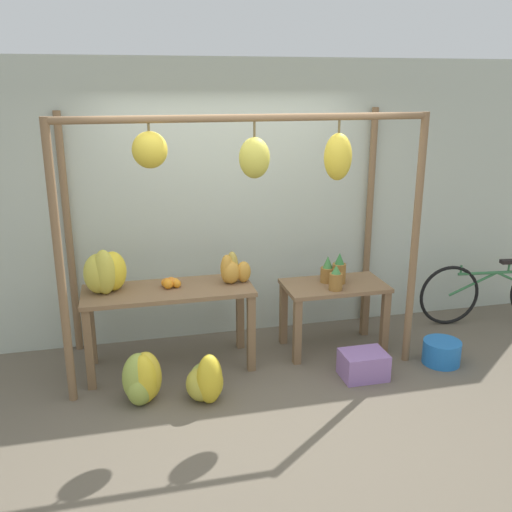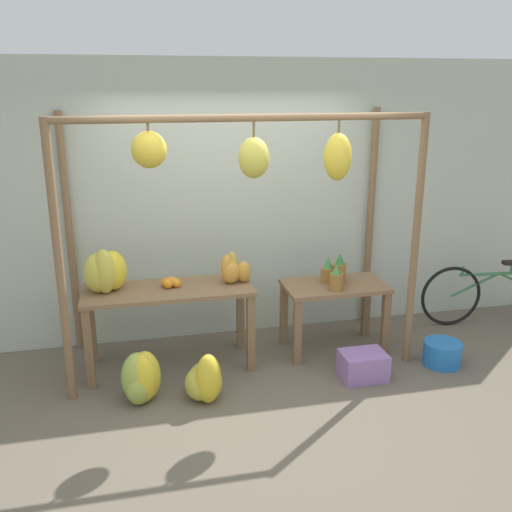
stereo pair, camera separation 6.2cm
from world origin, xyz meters
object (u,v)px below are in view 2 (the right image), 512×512
orange_pile (171,282)px  fruit_crate_white (363,365)px  papaya_pile (233,270)px  parked_bicycle (497,293)px  banana_pile_ground_left (141,379)px  banana_pile_ground_right (205,381)px  banana_pile_on_table (106,272)px  blue_bucket (442,353)px  pineapple_cluster (335,273)px

orange_pile → fruit_crate_white: orange_pile is taller
papaya_pile → parked_bicycle: bearing=3.7°
banana_pile_ground_left → parked_bicycle: bearing=11.6°
orange_pile → banana_pile_ground_right: bearing=-74.0°
banana_pile_on_table → fruit_crate_white: banana_pile_on_table is taller
blue_bucket → parked_bicycle: size_ratio=0.21×
fruit_crate_white → blue_bucket: fruit_crate_white is taller
pineapple_cluster → banana_pile_ground_left: (-1.88, -0.57, -0.60)m
banana_pile_on_table → papaya_pile: (1.13, -0.05, -0.05)m
parked_bicycle → banana_pile_on_table: bearing=-177.9°
blue_bucket → papaya_pile: size_ratio=1.09×
banana_pile_ground_left → papaya_pile: papaya_pile is taller
parked_bicycle → blue_bucket: bearing=-145.0°
banana_pile_ground_right → parked_bicycle: size_ratio=0.27×
banana_pile_on_table → pineapple_cluster: bearing=-2.1°
orange_pile → banana_pile_ground_left: 0.92m
banana_pile_ground_left → fruit_crate_white: bearing=-1.3°
fruit_crate_white → parked_bicycle: parked_bicycle is taller
banana_pile_ground_right → papaya_pile: 1.07m
banana_pile_ground_left → papaya_pile: (0.89, 0.60, 0.69)m
pineapple_cluster → banana_pile_ground_right: (-1.37, -0.65, -0.63)m
banana_pile_on_table → banana_pile_ground_left: size_ratio=1.06×
fruit_crate_white → blue_bucket: bearing=5.3°
banana_pile_ground_left → pineapple_cluster: bearing=16.8°
orange_pile → parked_bicycle: bearing=3.0°
pineapple_cluster → banana_pile_ground_right: pineapple_cluster is taller
blue_bucket → banana_pile_on_table: bearing=168.6°
banana_pile_on_table → blue_bucket: 3.21m
fruit_crate_white → blue_bucket: (0.83, 0.08, -0.01)m
orange_pile → banana_pile_ground_right: orange_pile is taller
parked_bicycle → banana_pile_ground_right: bearing=-165.3°
banana_pile_ground_right → fruit_crate_white: bearing=1.7°
orange_pile → blue_bucket: size_ratio=0.50×
parked_bicycle → papaya_pile: size_ratio=5.30×
banana_pile_ground_left → banana_pile_ground_right: 0.53m
blue_bucket → papaya_pile: papaya_pile is taller
fruit_crate_white → banana_pile_ground_right: bearing=-178.3°
fruit_crate_white → banana_pile_on_table: bearing=162.6°
banana_pile_ground_left → blue_bucket: bearing=0.7°
banana_pile_ground_left → papaya_pile: size_ratio=1.35×
papaya_pile → banana_pile_on_table: bearing=177.7°
pineapple_cluster → blue_bucket: pineapple_cluster is taller
pineapple_cluster → banana_pile_ground_left: pineapple_cluster is taller
banana_pile_ground_right → parked_bicycle: (3.36, 0.88, 0.18)m
banana_pile_on_table → orange_pile: banana_pile_on_table is taller
banana_pile_on_table → parked_bicycle: (4.12, 0.15, -0.60)m
pineapple_cluster → banana_pile_on_table: bearing=177.9°
pineapple_cluster → fruit_crate_white: size_ratio=0.90×
orange_pile → parked_bicycle: 3.59m
banana_pile_on_table → papaya_pile: size_ratio=1.42×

